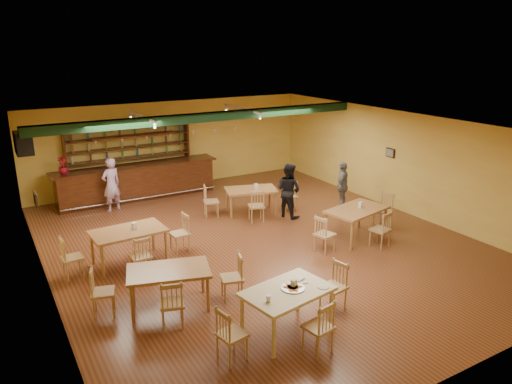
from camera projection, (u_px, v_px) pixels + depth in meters
floor at (258, 242)px, 12.41m from camera, size 12.00×12.00×0.00m
ceiling_beam at (209, 117)px, 13.87m from camera, size 10.00×0.30×0.25m
track_rail_left at (142, 116)px, 13.48m from camera, size 0.05×2.50×0.05m
track_rail_right at (242, 109)px, 15.02m from camera, size 0.05×2.50×0.05m
ac_unit at (24, 143)px, 12.88m from camera, size 0.34×0.70×0.48m
picture_left at (36, 199)px, 10.35m from camera, size 0.04×0.34×0.28m
picture_right at (390, 153)px, 14.71m from camera, size 0.04×0.34×0.28m
bar_counter at (137, 182)px, 15.75m from camera, size 5.33×0.85×1.13m
back_bar_hutch at (130, 161)px, 16.10m from camera, size 4.12×0.40×2.28m
poinsettia at (63, 166)px, 14.44m from camera, size 0.37×0.37×0.52m
dining_table_a at (129, 247)px, 11.13m from camera, size 1.68×1.06×0.82m
dining_table_b at (251, 201)px, 14.44m from camera, size 1.71×1.31×0.75m
dining_table_c at (169, 288)px, 9.31m from camera, size 1.76×1.34×0.78m
dining_table_d at (356, 223)px, 12.56m from camera, size 1.80×1.31×0.82m
near_table at (287, 311)px, 8.47m from camera, size 1.67×1.23×0.82m
pizza_tray at (293, 288)px, 8.40m from camera, size 0.47×0.47×0.01m
parmesan_shaker at (268, 299)px, 7.96m from camera, size 0.09×0.09×0.11m
napkin_stack at (298, 279)px, 8.71m from camera, size 0.24×0.21×0.03m
pizza_server at (299, 284)px, 8.52m from camera, size 0.33×0.14×0.00m
side_plate at (323, 286)px, 8.45m from camera, size 0.25×0.25×0.01m
patron_bar at (111, 185)px, 14.49m from camera, size 0.70×0.57×1.66m
patron_right_a at (288, 190)px, 14.04m from camera, size 0.84×0.94×1.61m
patron_right_b at (342, 186)px, 14.69m from camera, size 0.93×0.81×1.50m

